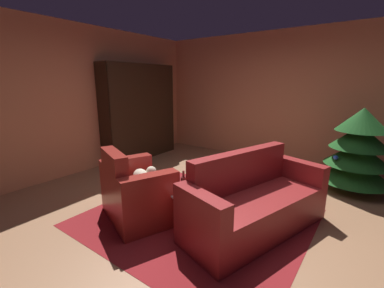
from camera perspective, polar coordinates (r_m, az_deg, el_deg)
ground_plane at (r=3.54m, az=5.02°, el=-15.02°), size 7.03×7.03×0.00m
wall_back at (r=5.76m, az=20.34°, el=9.46°), size 5.98×0.06×2.71m
wall_left at (r=5.27m, az=-23.74°, el=8.85°), size 0.06×5.77×2.71m
area_rug at (r=3.43m, az=1.16°, el=-15.86°), size 2.60×2.36×0.01m
bookshelf_unit at (r=5.93m, az=-10.49°, el=6.88°), size 0.37×1.86×2.06m
armchair_red at (r=3.37m, az=-12.33°, el=-10.58°), size 1.15×1.00×0.90m
couch_red at (r=3.16m, az=13.54°, el=-12.70°), size 1.21×1.95×0.90m
coffee_table at (r=3.17m, az=0.93°, el=-10.75°), size 0.67×0.67×0.42m
book_stack_on_table at (r=3.11m, az=1.57°, el=-9.32°), size 0.23×0.16×0.11m
bottle_on_table at (r=3.01m, az=-1.88°, el=-8.99°), size 0.07×0.07×0.28m
decorated_tree at (r=4.75m, az=32.80°, el=-1.11°), size 1.03×1.03×1.32m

